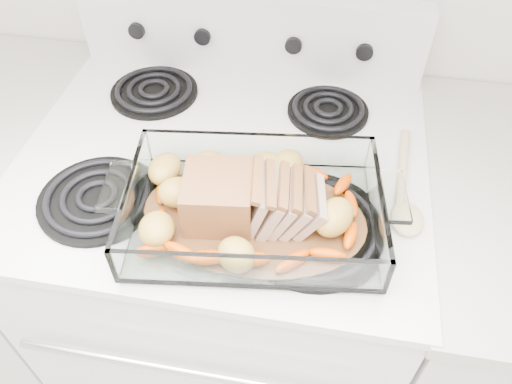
% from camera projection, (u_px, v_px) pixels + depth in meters
% --- Properties ---
extents(electric_range, '(0.78, 0.70, 1.12)m').
position_uv_depth(electric_range, '(232.00, 280.00, 1.30)').
color(electric_range, white).
rests_on(electric_range, ground).
extents(counter_right, '(0.58, 0.68, 0.93)m').
position_uv_depth(counter_right, '(495.00, 324.00, 1.23)').
color(counter_right, silver).
rests_on(counter_right, ground).
extents(baking_dish, '(0.41, 0.27, 0.08)m').
position_uv_depth(baking_dish, '(254.00, 212.00, 0.83)').
color(baking_dish, white).
rests_on(baking_dish, electric_range).
extents(pork_roast, '(0.23, 0.11, 0.09)m').
position_uv_depth(pork_roast, '(240.00, 198.00, 0.81)').
color(pork_roast, '#965835').
rests_on(pork_roast, baking_dish).
extents(roast_vegetables, '(0.40, 0.22, 0.05)m').
position_uv_depth(roast_vegetables, '(256.00, 190.00, 0.85)').
color(roast_vegetables, '#D13B00').
rests_on(roast_vegetables, baking_dish).
extents(wooden_spoon, '(0.06, 0.27, 0.02)m').
position_uv_depth(wooden_spoon, '(405.00, 196.00, 0.88)').
color(wooden_spoon, beige).
rests_on(wooden_spoon, electric_range).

